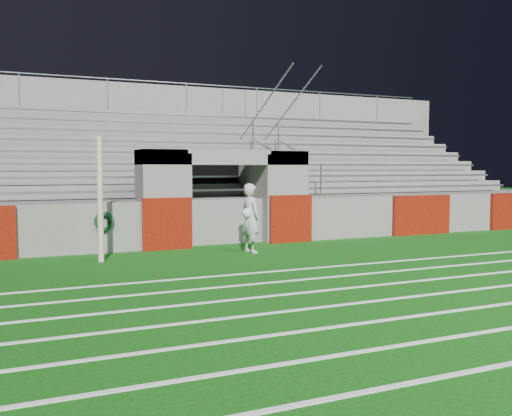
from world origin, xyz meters
name	(u,v)px	position (x,y,z in m)	size (l,w,h in m)	color
ground	(281,262)	(0.00, 0.00, 0.00)	(90.00, 90.00, 0.00)	#0D480C
field_post	(100,199)	(-3.68, 1.70, 1.41)	(0.13, 0.13, 2.83)	beige
field_markings	(436,313)	(0.00, -5.00, 0.01)	(28.00, 8.09, 0.01)	white
stadium_structure	(178,186)	(0.00, 7.97, 1.49)	(26.00, 8.48, 5.42)	slate
goalkeeper_with_ball	(250,218)	(-0.04, 1.60, 0.87)	(0.54, 0.70, 1.73)	silver
hose_coil	(104,222)	(-3.39, 2.93, 0.79)	(0.48, 0.14, 0.49)	#0B390E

